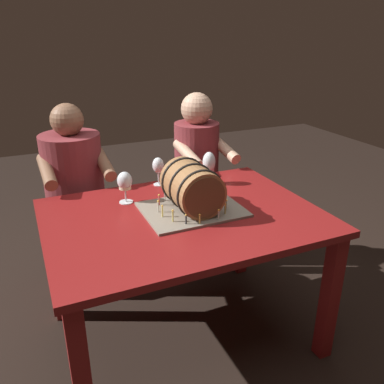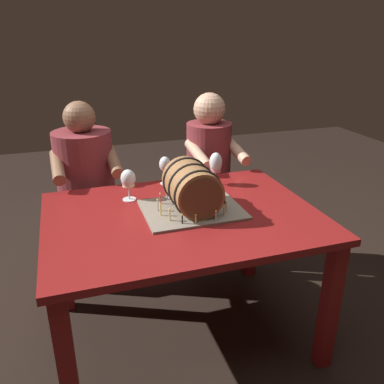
{
  "view_description": "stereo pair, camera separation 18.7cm",
  "coord_description": "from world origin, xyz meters",
  "px_view_note": "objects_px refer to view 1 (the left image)",
  "views": [
    {
      "loc": [
        -0.68,
        -1.64,
        1.58
      ],
      "look_at": [
        0.06,
        0.02,
        0.84
      ],
      "focal_mm": 37.46,
      "sensor_mm": 36.0,
      "label": 1
    },
    {
      "loc": [
        -0.5,
        -1.7,
        1.58
      ],
      "look_at": [
        0.06,
        0.02,
        0.84
      ],
      "focal_mm": 37.46,
      "sensor_mm": 36.0,
      "label": 2
    }
  ],
  "objects_px": {
    "wine_glass_empty": "(158,166)",
    "person_seated_right": "(197,188)",
    "barrel_cake": "(192,189)",
    "wine_glass_rose": "(209,163)",
    "wine_glass_white": "(125,182)",
    "dining_table": "(183,233)",
    "person_seated_left": "(77,205)"
  },
  "relations": [
    {
      "from": "wine_glass_rose",
      "to": "person_seated_right",
      "type": "relative_size",
      "value": 0.16
    },
    {
      "from": "wine_glass_rose",
      "to": "barrel_cake",
      "type": "bearing_deg",
      "value": -128.54
    },
    {
      "from": "wine_glass_empty",
      "to": "person_seated_left",
      "type": "relative_size",
      "value": 0.14
    },
    {
      "from": "wine_glass_empty",
      "to": "dining_table",
      "type": "bearing_deg",
      "value": -93.17
    },
    {
      "from": "wine_glass_empty",
      "to": "person_seated_left",
      "type": "xyz_separation_m",
      "value": [
        -0.43,
        0.32,
        -0.29
      ]
    },
    {
      "from": "person_seated_left",
      "to": "barrel_cake",
      "type": "bearing_deg",
      "value": -57.01
    },
    {
      "from": "wine_glass_rose",
      "to": "wine_glass_empty",
      "type": "relative_size",
      "value": 1.17
    },
    {
      "from": "wine_glass_white",
      "to": "dining_table",
      "type": "bearing_deg",
      "value": -49.24
    },
    {
      "from": "wine_glass_empty",
      "to": "person_seated_right",
      "type": "xyz_separation_m",
      "value": [
        0.39,
        0.32,
        -0.31
      ]
    },
    {
      "from": "barrel_cake",
      "to": "wine_glass_white",
      "type": "xyz_separation_m",
      "value": [
        -0.27,
        0.23,
        -0.0
      ]
    },
    {
      "from": "wine_glass_white",
      "to": "person_seated_left",
      "type": "relative_size",
      "value": 0.14
    },
    {
      "from": "dining_table",
      "to": "wine_glass_white",
      "type": "distance_m",
      "value": 0.4
    },
    {
      "from": "dining_table",
      "to": "wine_glass_white",
      "type": "bearing_deg",
      "value": 130.76
    },
    {
      "from": "wine_glass_white",
      "to": "wine_glass_empty",
      "type": "height_order",
      "value": "wine_glass_white"
    },
    {
      "from": "barrel_cake",
      "to": "wine_glass_empty",
      "type": "distance_m",
      "value": 0.4
    },
    {
      "from": "dining_table",
      "to": "wine_glass_empty",
      "type": "distance_m",
      "value": 0.48
    },
    {
      "from": "wine_glass_rose",
      "to": "wine_glass_empty",
      "type": "bearing_deg",
      "value": 159.72
    },
    {
      "from": "dining_table",
      "to": "person_seated_left",
      "type": "relative_size",
      "value": 1.11
    },
    {
      "from": "person_seated_left",
      "to": "dining_table",
      "type": "bearing_deg",
      "value": -60.95
    },
    {
      "from": "barrel_cake",
      "to": "wine_glass_rose",
      "type": "distance_m",
      "value": 0.39
    },
    {
      "from": "wine_glass_white",
      "to": "person_seated_right",
      "type": "xyz_separation_m",
      "value": [
        0.63,
        0.49,
        -0.31
      ]
    },
    {
      "from": "dining_table",
      "to": "person_seated_left",
      "type": "height_order",
      "value": "person_seated_left"
    },
    {
      "from": "wine_glass_empty",
      "to": "person_seated_right",
      "type": "bearing_deg",
      "value": 39.17
    },
    {
      "from": "wine_glass_empty",
      "to": "wine_glass_rose",
      "type": "bearing_deg",
      "value": -20.28
    },
    {
      "from": "barrel_cake",
      "to": "person_seated_right",
      "type": "height_order",
      "value": "person_seated_right"
    },
    {
      "from": "wine_glass_rose",
      "to": "person_seated_right",
      "type": "height_order",
      "value": "person_seated_right"
    },
    {
      "from": "dining_table",
      "to": "barrel_cake",
      "type": "relative_size",
      "value": 2.74
    },
    {
      "from": "wine_glass_rose",
      "to": "dining_table",
      "type": "bearing_deg",
      "value": -132.7
    },
    {
      "from": "dining_table",
      "to": "wine_glass_empty",
      "type": "relative_size",
      "value": 8.04
    },
    {
      "from": "dining_table",
      "to": "barrel_cake",
      "type": "height_order",
      "value": "barrel_cake"
    },
    {
      "from": "dining_table",
      "to": "person_seated_right",
      "type": "bearing_deg",
      "value": 60.92
    },
    {
      "from": "wine_glass_rose",
      "to": "wine_glass_white",
      "type": "xyz_separation_m",
      "value": [
        -0.51,
        -0.07,
        -0.01
      ]
    }
  ]
}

